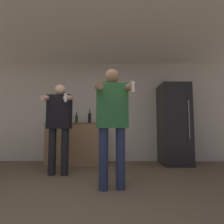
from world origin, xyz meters
TOP-DOWN VIEW (x-y plane):
  - ground_plane at (0.00, 0.00)m, footprint 14.00×14.00m
  - wall_back at (0.00, 2.74)m, footprint 7.00×0.06m
  - ceiling_slab at (0.00, 1.35)m, footprint 7.00×3.23m
  - refrigerator at (1.89, 2.36)m, footprint 0.64×0.74m
  - counter at (-0.45, 2.41)m, footprint 1.34×0.62m
  - bottle_green_wine at (-0.77, 2.38)m, footprint 0.09×0.09m
  - bottle_brown_liquor at (-0.44, 2.38)m, footprint 0.07×0.07m
  - bottle_short_whiskey at (-0.13, 2.38)m, footprint 0.07×0.07m
  - bottle_dark_rum at (-1.02, 2.38)m, footprint 0.09×0.09m
  - person_woman_foreground at (0.42, 0.71)m, footprint 0.58×0.55m
  - person_man_side at (-0.57, 1.43)m, footprint 0.51×0.43m

SIDE VIEW (x-z plane):
  - ground_plane at x=0.00m, z-range 0.00..0.00m
  - counter at x=-0.45m, z-range 0.00..0.97m
  - refrigerator at x=1.89m, z-range 0.00..1.89m
  - person_man_side at x=-0.57m, z-range 0.13..1.80m
  - person_woman_foreground at x=0.42m, z-range 0.16..1.89m
  - bottle_brown_liquor at x=-0.44m, z-range 0.94..1.20m
  - bottle_green_wine at x=-0.77m, z-range 0.94..1.23m
  - bottle_short_whiskey at x=-0.13m, z-range 0.93..1.25m
  - bottle_dark_rum at x=-1.02m, z-range 0.93..1.26m
  - wall_back at x=0.00m, z-range 0.00..2.55m
  - ceiling_slab at x=0.00m, z-range 2.55..2.60m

